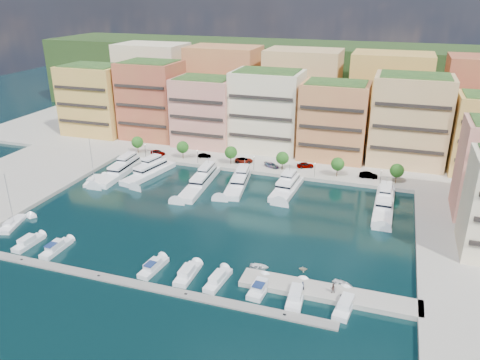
{
  "coord_description": "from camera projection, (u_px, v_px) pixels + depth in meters",
  "views": [
    {
      "loc": [
        37.1,
        -92.53,
        50.52
      ],
      "look_at": [
        2.58,
        10.6,
        6.0
      ],
      "focal_mm": 35.0,
      "sensor_mm": 36.0,
      "label": 1
    }
  ],
  "objects": [
    {
      "name": "backblock_2",
      "position": [
        302.0,
        92.0,
        168.66
      ],
      "size": [
        26.0,
        18.0,
        30.0
      ],
      "primitive_type": "cube",
      "color": "#E4B278",
      "rests_on": "north_quay"
    },
    {
      "name": "apartment_4",
      "position": [
        334.0,
        121.0,
        144.39
      ],
      "size": [
        20.0,
        15.5,
        23.8
      ],
      "color": "tan",
      "rests_on": "north_quay"
    },
    {
      "name": "yacht_6",
      "position": [
        384.0,
        203.0,
        116.25
      ],
      "size": [
        4.68,
        22.22,
        7.3
      ],
      "color": "white",
      "rests_on": "ground"
    },
    {
      "name": "tender_2",
      "position": [
        344.0,
        285.0,
        85.35
      ],
      "size": [
        5.09,
        4.43,
        0.88
      ],
      "primitive_type": "imported",
      "rotation": [
        0.0,
        0.0,
        1.18
      ],
      "color": "white",
      "rests_on": "ground"
    },
    {
      "name": "lamppost_2",
      "position": [
        254.0,
        161.0,
        137.18
      ],
      "size": [
        0.3,
        0.3,
        4.2
      ],
      "color": "black",
      "rests_on": "north_quay"
    },
    {
      "name": "north_quay",
      "position": [
        279.0,
        143.0,
        165.66
      ],
      "size": [
        220.0,
        64.0,
        2.0
      ],
      "primitive_type": "cube",
      "color": "#9E998E",
      "rests_on": "ground"
    },
    {
      "name": "tender_0",
      "position": [
        259.0,
        266.0,
        91.11
      ],
      "size": [
        3.95,
        2.97,
        0.78
      ],
      "primitive_type": "imported",
      "rotation": [
        0.0,
        0.0,
        1.65
      ],
      "color": "white",
      "rests_on": "ground"
    },
    {
      "name": "person_1",
      "position": [
        333.0,
        288.0,
        81.93
      ],
      "size": [
        1.03,
        0.91,
        1.79
      ],
      "primitive_type": "imported",
      "rotation": [
        0.0,
        0.0,
        3.44
      ],
      "color": "#453029",
      "rests_on": "finger_pier"
    },
    {
      "name": "cruiser_5",
      "position": [
        187.0,
        274.0,
        88.33
      ],
      "size": [
        2.73,
        7.76,
        2.55
      ],
      "color": "white",
      "rests_on": "ground"
    },
    {
      "name": "car_4",
      "position": [
        305.0,
        165.0,
        139.46
      ],
      "size": [
        5.37,
        3.9,
        1.7
      ],
      "primitive_type": "imported",
      "rotation": [
        0.0,
        0.0,
        2.0
      ],
      "color": "gray",
      "rests_on": "north_quay"
    },
    {
      "name": "tender_1",
      "position": [
        303.0,
        269.0,
        90.31
      ],
      "size": [
        1.93,
        1.75,
        0.9
      ],
      "primitive_type": "imported",
      "rotation": [
        0.0,
        0.0,
        1.75
      ],
      "color": "beige",
      "rests_on": "ground"
    },
    {
      "name": "south_pontoon",
      "position": [
        141.0,
        286.0,
        85.8
      ],
      "size": [
        72.0,
        2.2,
        0.35
      ],
      "primitive_type": "cube",
      "color": "gray",
      "rests_on": "ground"
    },
    {
      "name": "yacht_0",
      "position": [
        122.0,
        169.0,
        137.93
      ],
      "size": [
        5.46,
        22.94,
        7.3
      ],
      "color": "white",
      "rests_on": "ground"
    },
    {
      "name": "apartment_3",
      "position": [
        267.0,
        111.0,
        152.23
      ],
      "size": [
        22.0,
        16.5,
        25.8
      ],
      "color": "#F8EDC0",
      "rests_on": "north_quay"
    },
    {
      "name": "yacht_2",
      "position": [
        201.0,
        181.0,
        129.79
      ],
      "size": [
        6.14,
        24.53,
        7.3
      ],
      "color": "white",
      "rests_on": "ground"
    },
    {
      "name": "lamppost_3",
      "position": [
        315.0,
        167.0,
        131.89
      ],
      "size": [
        0.3,
        0.3,
        4.2
      ],
      "color": "black",
      "rests_on": "north_quay"
    },
    {
      "name": "car_1",
      "position": [
        204.0,
        156.0,
        147.9
      ],
      "size": [
        4.27,
        2.36,
        1.33
      ],
      "primitive_type": "imported",
      "rotation": [
        0.0,
        0.0,
        1.82
      ],
      "color": "gray",
      "rests_on": "north_quay"
    },
    {
      "name": "lamppost_4",
      "position": [
        381.0,
        175.0,
        126.6
      ],
      "size": [
        0.3,
        0.3,
        4.2
      ],
      "color": "black",
      "rests_on": "north_quay"
    },
    {
      "name": "yacht_1",
      "position": [
        150.0,
        172.0,
        136.51
      ],
      "size": [
        8.37,
        20.47,
        7.3
      ],
      "color": "white",
      "rests_on": "ground"
    },
    {
      "name": "car_2",
      "position": [
        244.0,
        160.0,
        143.65
      ],
      "size": [
        5.96,
        3.92,
        1.52
      ],
      "primitive_type": "imported",
      "rotation": [
        0.0,
        0.0,
        1.85
      ],
      "color": "gray",
      "rests_on": "north_quay"
    },
    {
      "name": "ground",
      "position": [
        216.0,
        218.0,
        111.25
      ],
      "size": [
        400.0,
        400.0,
        0.0
      ],
      "primitive_type": "plane",
      "color": "black",
      "rests_on": "ground"
    },
    {
      "name": "cruiser_9",
      "position": [
        345.0,
        305.0,
        79.67
      ],
      "size": [
        3.59,
        8.66,
        2.55
      ],
      "color": "white",
      "rests_on": "ground"
    },
    {
      "name": "car_3",
      "position": [
        272.0,
        165.0,
        139.76
      ],
      "size": [
        5.08,
        3.6,
        1.36
      ],
      "primitive_type": "imported",
      "rotation": [
        0.0,
        0.0,
        1.17
      ],
      "color": "gray",
      "rests_on": "north_quay"
    },
    {
      "name": "sailboat_2",
      "position": [
        93.0,
        181.0,
        131.76
      ],
      "size": [
        4.63,
        8.81,
        13.2
      ],
      "color": "white",
      "rests_on": "ground"
    },
    {
      "name": "sailboat_0",
      "position": [
        12.0,
        225.0,
        107.48
      ],
      "size": [
        5.27,
        9.36,
        13.2
      ],
      "color": "white",
      "rests_on": "ground"
    },
    {
      "name": "car_0",
      "position": [
        158.0,
        152.0,
        150.32
      ],
      "size": [
        5.02,
        2.45,
        1.65
      ],
      "primitive_type": "imported",
      "rotation": [
        0.0,
        0.0,
        1.46
      ],
      "color": "gray",
      "rests_on": "north_quay"
    },
    {
      "name": "hillside",
      "position": [
        305.0,
        112.0,
        207.78
      ],
      "size": [
        240.0,
        40.0,
        58.0
      ],
      "primitive_type": "cube",
      "color": "#243917",
      "rests_on": "ground"
    },
    {
      "name": "person_0",
      "position": [
        303.0,
        286.0,
        82.83
      ],
      "size": [
        0.45,
        0.62,
        1.6
      ],
      "primitive_type": "imported",
      "rotation": [
        0.0,
        0.0,
        1.69
      ],
      "color": "#242E49",
      "rests_on": "finger_pier"
    },
    {
      "name": "backblock_1",
      "position": [
        224.0,
        87.0,
        177.47
      ],
      "size": [
        26.0,
        18.0,
        30.0
      ],
      "primitive_type": "cube",
      "color": "tan",
      "rests_on": "north_quay"
    },
    {
      "name": "finger_pier",
      "position": [
        328.0,
        295.0,
        83.13
      ],
      "size": [
        32.0,
        5.0,
        2.0
      ],
      "primitive_type": "cube",
      "color": "#9E998E",
      "rests_on": "ground"
    },
    {
      "name": "cruiser_4",
      "position": [
        153.0,
        268.0,
        90.43
      ],
      "size": [
        3.11,
        7.84,
        2.66
      ],
      "color": "white",
      "rests_on": "ground"
    },
    {
      "name": "apartment_2",
      "position": [
        205.0,
        112.0,
        157.21
      ],
      "size": [
        20.0,
        15.5,
        22.8
      ],
      "color": "tan",
      "rests_on": "north_quay"
    },
    {
      "name": "cruiser_8",
      "position": [
        296.0,
        296.0,
        82.17
      ],
      "size": [
        3.17,
        8.78,
        2.55
      ],
      "color": "white",
      "rests_on": "ground"
    },
    {
      "name": "tree_4",
      "position": [
        338.0,
        164.0,
        131.8
      ],
      "size": [
        3.8,
        3.8,
        5.65
      ],
      "color": "#473323",
      "rests_on": "north_quay"
    },
    {
      "name": "lamppost_1",
      "position": [
        197.0,
        154.0,
        142.46
      ],
      "size": [
        0.3,
        0.3,
        4.2
      ],
      "color": "black",
      "rests_on": "north_quay"
    },
    {
      "name": "apartment_0",
      "position": [
        95.0,
        100.0,
        169.46
      ],
      "size": [
        22.0,
        16.5,
        24.8
      ],
      "color": "#E3A653",
      "rests_on": "north_quay"
    },
    {
      "name": "cruiser_1",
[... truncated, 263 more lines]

